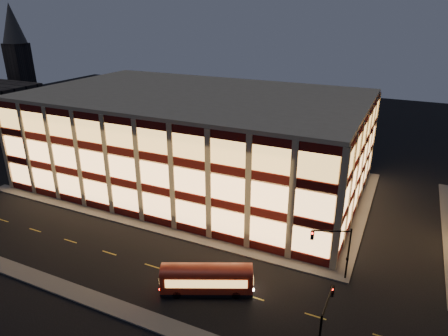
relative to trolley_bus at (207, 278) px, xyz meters
The scene contains 10 objects.
ground 13.56m from the trolley_bus, 147.76° to the left, with size 200.00×200.00×0.00m, color black.
sidewalk_office_south 16.62m from the trolley_bus, 150.38° to the left, with size 54.00×2.00×0.15m, color #514F4C.
sidewalk_office_east 26.87m from the trolley_bus, 64.34° to the left, with size 2.00×30.00×0.15m, color #514F4C.
sidewalk_near 12.89m from the trolley_bus, 152.92° to the right, with size 100.00×2.00×0.15m, color #514F4C.
office_building 28.56m from the trolley_bus, 120.69° to the left, with size 50.45×30.45×14.50m.
church_tower 94.35m from the trolley_bus, 149.90° to the left, with size 5.00×5.00×18.00m, color #2D2621.
church_spire 96.45m from the trolley_bus, 149.90° to the left, with size 6.00×6.00×10.00m, color #4C473F.
traffic_signal_far 13.35m from the trolley_bus, 34.41° to the left, with size 3.79×1.87×6.00m.
traffic_signal_near 12.95m from the trolley_bus, 17.64° to the right, with size 0.32×4.45×6.00m.
trolley_bus is the anchor object (origin of this frame).
Camera 1 is at (26.80, -35.80, 26.21)m, focal length 32.00 mm.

